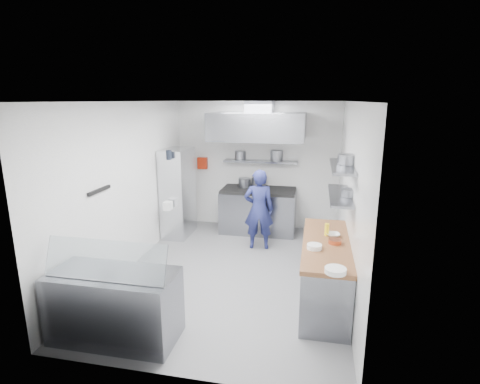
% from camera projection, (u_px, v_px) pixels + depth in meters
% --- Properties ---
extents(floor, '(5.00, 5.00, 0.00)m').
position_uv_depth(floor, '(233.00, 272.00, 6.29)').
color(floor, slate).
rests_on(floor, ground).
extents(ceiling, '(5.00, 5.00, 0.00)m').
position_uv_depth(ceiling, '(232.00, 101.00, 5.62)').
color(ceiling, silver).
rests_on(ceiling, wall_back).
extents(wall_back, '(3.60, 2.80, 0.02)m').
position_uv_depth(wall_back, '(257.00, 165.00, 8.33)').
color(wall_back, white).
rests_on(wall_back, floor).
extents(wall_front, '(3.60, 2.80, 0.02)m').
position_uv_depth(wall_front, '(175.00, 253.00, 3.58)').
color(wall_front, white).
rests_on(wall_front, floor).
extents(wall_left, '(2.80, 5.00, 0.02)m').
position_uv_depth(wall_left, '(128.00, 187.00, 6.31)').
color(wall_left, white).
rests_on(wall_left, floor).
extents(wall_right, '(2.80, 5.00, 0.02)m').
position_uv_depth(wall_right, '(349.00, 197.00, 5.61)').
color(wall_right, white).
rests_on(wall_right, floor).
extents(gas_range, '(1.60, 0.80, 0.90)m').
position_uv_depth(gas_range, '(258.00, 212.00, 8.16)').
color(gas_range, gray).
rests_on(gas_range, floor).
extents(cooktop, '(1.57, 0.78, 0.06)m').
position_uv_depth(cooktop, '(258.00, 190.00, 8.05)').
color(cooktop, black).
rests_on(cooktop, gas_range).
extents(stock_pot_left, '(0.27, 0.27, 0.20)m').
position_uv_depth(stock_pot_left, '(245.00, 183.00, 8.19)').
color(stock_pot_left, slate).
rests_on(stock_pot_left, cooktop).
extents(stock_pot_mid, '(0.31, 0.31, 0.24)m').
position_uv_depth(stock_pot_mid, '(259.00, 182.00, 8.11)').
color(stock_pot_mid, slate).
rests_on(stock_pot_mid, cooktop).
extents(over_range_shelf, '(1.60, 0.30, 0.04)m').
position_uv_depth(over_range_shelf, '(261.00, 161.00, 8.13)').
color(over_range_shelf, gray).
rests_on(over_range_shelf, wall_back).
extents(shelf_pot_a, '(0.24, 0.24, 0.18)m').
position_uv_depth(shelf_pot_a, '(240.00, 155.00, 8.33)').
color(shelf_pot_a, slate).
rests_on(shelf_pot_a, over_range_shelf).
extents(shelf_pot_b, '(0.27, 0.27, 0.22)m').
position_uv_depth(shelf_pot_b, '(277.00, 155.00, 8.14)').
color(shelf_pot_b, slate).
rests_on(shelf_pot_b, over_range_shelf).
extents(extractor_hood, '(1.90, 1.15, 0.55)m').
position_uv_depth(extractor_hood, '(258.00, 126.00, 7.55)').
color(extractor_hood, gray).
rests_on(extractor_hood, wall_back).
extents(hood_duct, '(0.55, 0.55, 0.24)m').
position_uv_depth(hood_duct, '(260.00, 107.00, 7.67)').
color(hood_duct, slate).
rests_on(hood_duct, extractor_hood).
extents(red_firebox, '(0.22, 0.10, 0.26)m').
position_uv_depth(red_firebox, '(202.00, 163.00, 8.51)').
color(red_firebox, '#B6260E').
rests_on(red_firebox, wall_back).
extents(chef, '(0.62, 0.45, 1.56)m').
position_uv_depth(chef, '(259.00, 209.00, 7.17)').
color(chef, navy).
rests_on(chef, floor).
extents(wire_rack, '(0.50, 0.90, 1.85)m').
position_uv_depth(wire_rack, '(178.00, 193.00, 7.87)').
color(wire_rack, silver).
rests_on(wire_rack, floor).
extents(rack_bin_a, '(0.14, 0.18, 0.16)m').
position_uv_depth(rack_bin_a, '(168.00, 206.00, 7.34)').
color(rack_bin_a, white).
rests_on(rack_bin_a, wire_rack).
extents(rack_bin_b, '(0.13, 0.17, 0.15)m').
position_uv_depth(rack_bin_b, '(173.00, 178.00, 7.51)').
color(rack_bin_b, yellow).
rests_on(rack_bin_b, wire_rack).
extents(rack_jar, '(0.11, 0.11, 0.18)m').
position_uv_depth(rack_jar, '(169.00, 155.00, 7.14)').
color(rack_jar, black).
rests_on(rack_jar, wire_rack).
extents(knife_strip, '(0.04, 0.55, 0.05)m').
position_uv_depth(knife_strip, '(99.00, 190.00, 5.41)').
color(knife_strip, black).
rests_on(knife_strip, wall_left).
extents(prep_counter_base, '(0.62, 2.00, 0.84)m').
position_uv_depth(prep_counter_base, '(325.00, 273.00, 5.33)').
color(prep_counter_base, gray).
rests_on(prep_counter_base, floor).
extents(prep_counter_top, '(0.65, 2.04, 0.06)m').
position_uv_depth(prep_counter_top, '(326.00, 244.00, 5.22)').
color(prep_counter_top, brown).
rests_on(prep_counter_top, prep_counter_base).
extents(plate_stack_a, '(0.25, 0.25, 0.06)m').
position_uv_depth(plate_stack_a, '(335.00, 271.00, 4.27)').
color(plate_stack_a, white).
rests_on(plate_stack_a, prep_counter_top).
extents(plate_stack_b, '(0.20, 0.20, 0.06)m').
position_uv_depth(plate_stack_b, '(314.00, 247.00, 4.96)').
color(plate_stack_b, white).
rests_on(plate_stack_b, prep_counter_top).
extents(copper_pan, '(0.18, 0.18, 0.06)m').
position_uv_depth(copper_pan, '(335.00, 241.00, 5.14)').
color(copper_pan, '#D2653B').
rests_on(copper_pan, prep_counter_top).
extents(squeeze_bottle, '(0.07, 0.07, 0.18)m').
position_uv_depth(squeeze_bottle, '(327.00, 230.00, 5.43)').
color(squeeze_bottle, yellow).
rests_on(squeeze_bottle, prep_counter_top).
extents(mixing_bowl, '(0.23, 0.23, 0.05)m').
position_uv_depth(mixing_bowl, '(333.00, 235.00, 5.41)').
color(mixing_bowl, white).
rests_on(mixing_bowl, prep_counter_top).
extents(wall_shelf_lower, '(0.30, 1.30, 0.04)m').
position_uv_depth(wall_shelf_lower, '(340.00, 195.00, 5.33)').
color(wall_shelf_lower, gray).
rests_on(wall_shelf_lower, wall_right).
extents(wall_shelf_upper, '(0.30, 1.30, 0.04)m').
position_uv_depth(wall_shelf_upper, '(342.00, 166.00, 5.23)').
color(wall_shelf_upper, gray).
rests_on(wall_shelf_upper, wall_right).
extents(shelf_pot_c, '(0.22, 0.22, 0.10)m').
position_uv_depth(shelf_pot_c, '(350.00, 193.00, 5.18)').
color(shelf_pot_c, slate).
rests_on(shelf_pot_c, wall_shelf_lower).
extents(shelf_pot_d, '(0.27, 0.27, 0.14)m').
position_uv_depth(shelf_pot_d, '(347.00, 159.00, 5.25)').
color(shelf_pot_d, slate).
rests_on(shelf_pot_d, wall_shelf_upper).
extents(display_case, '(1.50, 0.70, 0.85)m').
position_uv_depth(display_case, '(115.00, 306.00, 4.48)').
color(display_case, gray).
rests_on(display_case, floor).
extents(display_glass, '(1.47, 0.19, 0.42)m').
position_uv_depth(display_glass, '(105.00, 260.00, 4.21)').
color(display_glass, silver).
rests_on(display_glass, display_case).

